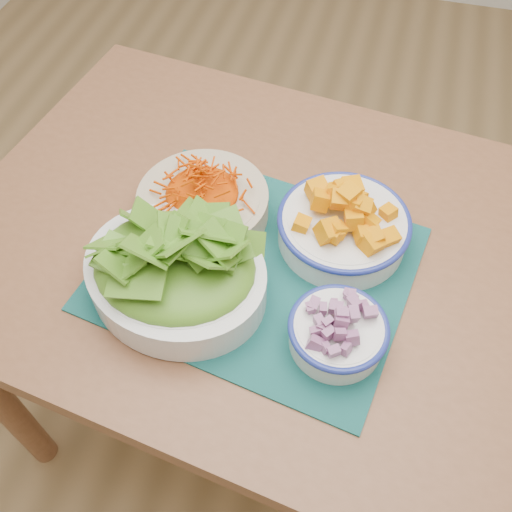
{
  "coord_description": "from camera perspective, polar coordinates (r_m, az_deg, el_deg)",
  "views": [
    {
      "loc": [
        0.17,
        -0.9,
        1.51
      ],
      "look_at": [
        0.02,
        -0.37,
        0.78
      ],
      "focal_mm": 40.0,
      "sensor_mm": 36.0,
      "label": 1
    }
  ],
  "objects": [
    {
      "name": "ground",
      "position": [
        1.77,
        2.38,
        -5.95
      ],
      "size": [
        4.0,
        4.0,
        0.0
      ],
      "primitive_type": "plane",
      "color": "#9E7B4C",
      "rests_on": "ground"
    },
    {
      "name": "table",
      "position": [
        1.05,
        3.79,
        -2.28
      ],
      "size": [
        1.28,
        0.94,
        0.75
      ],
      "rotation": [
        0.0,
        0.0,
        -0.13
      ],
      "color": "brown",
      "rests_on": "ground"
    },
    {
      "name": "placemat",
      "position": [
        0.94,
        0.0,
        -1.17
      ],
      "size": [
        0.54,
        0.47,
        0.0
      ],
      "primitive_type": "cube",
      "rotation": [
        0.0,
        0.0,
        -0.16
      ],
      "color": "#093332",
      "rests_on": "table"
    },
    {
      "name": "carrot_bowl",
      "position": [
        0.98,
        -5.35,
        5.73
      ],
      "size": [
        0.3,
        0.3,
        0.09
      ],
      "rotation": [
        0.0,
        0.0,
        0.43
      ],
      "color": "#BCAC8C",
      "rests_on": "placemat"
    },
    {
      "name": "squash_bowl",
      "position": [
        0.95,
        8.82,
        3.51
      ],
      "size": [
        0.27,
        0.27,
        0.1
      ],
      "rotation": [
        0.0,
        0.0,
        0.3
      ],
      "color": "white",
      "rests_on": "placemat"
    },
    {
      "name": "lettuce_bowl",
      "position": [
        0.87,
        -8.14,
        -1.06
      ],
      "size": [
        0.34,
        0.31,
        0.13
      ],
      "rotation": [
        0.0,
        0.0,
        -0.26
      ],
      "color": "silver",
      "rests_on": "placemat"
    },
    {
      "name": "onion_bowl",
      "position": [
        0.84,
        8.21,
        -7.35
      ],
      "size": [
        0.18,
        0.18,
        0.07
      ],
      "rotation": [
        0.0,
        0.0,
        -0.36
      ],
      "color": "silver",
      "rests_on": "placemat"
    }
  ]
}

